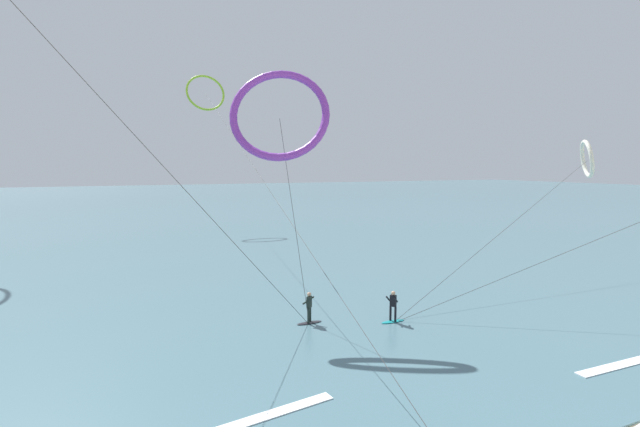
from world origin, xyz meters
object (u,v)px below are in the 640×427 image
surfer_teal (393,308)px  kite_lime (206,93)px  surfer_charcoal (309,310)px  kite_violet (280,115)px  kite_ivory (587,159)px

surfer_teal → kite_lime: 46.18m
surfer_charcoal → kite_violet: 10.76m
surfer_charcoal → kite_violet: (-0.68, 2.55, 10.43)m
surfer_teal → kite_violet: size_ratio=0.12×
kite_ivory → kite_lime: bearing=77.4°
surfer_teal → kite_lime: kite_lime is taller
kite_lime → surfer_charcoal: bearing=-94.8°
surfer_charcoal → kite_lime: kite_lime is taller
surfer_teal → kite_ivory: (23.76, 6.37, 8.19)m
surfer_charcoal → surfer_teal: bearing=-68.5°
surfer_teal → kite_violet: 12.25m
surfer_charcoal → kite_violet: bearing=57.9°
surfer_teal → kite_ivory: kite_ivory is taller
kite_ivory → kite_violet: (-28.63, -2.18, 2.24)m
kite_violet → kite_lime: size_ratio=0.25×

